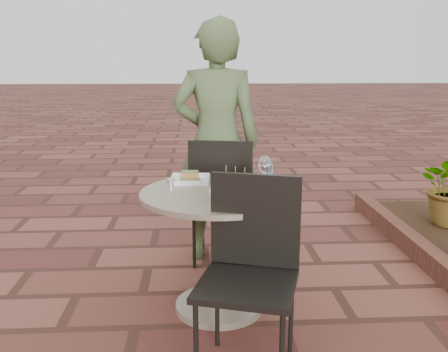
{
  "coord_description": "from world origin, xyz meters",
  "views": [
    {
      "loc": [
        -0.07,
        -2.97,
        1.46
      ],
      "look_at": [
        0.09,
        -0.22,
        0.82
      ],
      "focal_mm": 40.0,
      "sensor_mm": 36.0,
      "label": 1
    }
  ],
  "objects": [
    {
      "name": "cutlery_set",
      "position": [
        0.37,
        -0.4,
        0.73
      ],
      "size": [
        0.15,
        0.22,
        0.0
      ],
      "primitive_type": null,
      "rotation": [
        0.0,
        0.0,
        0.31
      ],
      "color": "silver",
      "rests_on": "cafe_table"
    },
    {
      "name": "chair_far",
      "position": [
        0.12,
        0.45,
        0.55
      ],
      "size": [
        0.51,
        0.51,
        0.93
      ],
      "rotation": [
        0.0,
        0.0,
        2.96
      ],
      "color": "black",
      "rests_on": "ground"
    },
    {
      "name": "planter_curb",
      "position": [
        1.6,
        0.3,
        0.07
      ],
      "size": [
        0.12,
        3.0,
        0.15
      ],
      "primitive_type": "cube",
      "color": "brown",
      "rests_on": "ground"
    },
    {
      "name": "diner",
      "position": [
        0.09,
        0.6,
        0.88
      ],
      "size": [
        0.67,
        0.47,
        1.75
      ],
      "primitive_type": "imported",
      "rotation": [
        0.0,
        0.0,
        3.05
      ],
      "color": "#445730",
      "rests_on": "ground"
    },
    {
      "name": "chair_near",
      "position": [
        0.19,
        -0.77,
        0.55
      ],
      "size": [
        0.55,
        0.55,
        0.93
      ],
      "rotation": [
        0.0,
        0.0,
        -0.3
      ],
      "color": "black",
      "rests_on": "ground"
    },
    {
      "name": "plate_tuna",
      "position": [
        0.16,
        -0.49,
        0.75
      ],
      "size": [
        0.29,
        0.29,
        0.03
      ],
      "rotation": [
        0.0,
        0.0,
        -0.13
      ],
      "color": "white",
      "rests_on": "cafe_table"
    },
    {
      "name": "wine_glass_mid",
      "position": [
        0.34,
        -0.06,
        0.83
      ],
      "size": [
        0.06,
        0.06,
        0.15
      ],
      "color": "white",
      "rests_on": "cafe_table"
    },
    {
      "name": "wine_glass_far",
      "position": [
        0.34,
        -0.13,
        0.86
      ],
      "size": [
        0.08,
        0.08,
        0.19
      ],
      "color": "white",
      "rests_on": "cafe_table"
    },
    {
      "name": "ground",
      "position": [
        0.0,
        0.0,
        0.0
      ],
      "size": [
        60.0,
        60.0,
        0.0
      ],
      "primitive_type": "plane",
      "color": "brown",
      "rests_on": "ground"
    },
    {
      "name": "cafe_table",
      "position": [
        0.06,
        -0.22,
        0.48
      ],
      "size": [
        0.9,
        0.9,
        0.73
      ],
      "color": "gray",
      "rests_on": "ground"
    },
    {
      "name": "plate_salmon",
      "position": [
        -0.1,
        0.03,
        0.75
      ],
      "size": [
        0.25,
        0.25,
        0.07
      ],
      "rotation": [
        0.0,
        0.0,
        -0.06
      ],
      "color": "white",
      "rests_on": "cafe_table"
    },
    {
      "name": "wine_glass_right",
      "position": [
        0.34,
        -0.21,
        0.85
      ],
      "size": [
        0.07,
        0.07,
        0.17
      ],
      "color": "white",
      "rests_on": "cafe_table"
    },
    {
      "name": "plate_sliders",
      "position": [
        0.16,
        -0.22,
        0.76
      ],
      "size": [
        0.3,
        0.3,
        0.14
      ],
      "rotation": [
        0.0,
        0.0,
        -0.51
      ],
      "color": "white",
      "rests_on": "cafe_table"
    },
    {
      "name": "steel_ramekin",
      "position": [
        -0.22,
        -0.06,
        0.75
      ],
      "size": [
        0.07,
        0.07,
        0.04
      ],
      "primitive_type": "cylinder",
      "rotation": [
        0.0,
        0.0,
        0.43
      ],
      "color": "silver",
      "rests_on": "cafe_table"
    }
  ]
}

